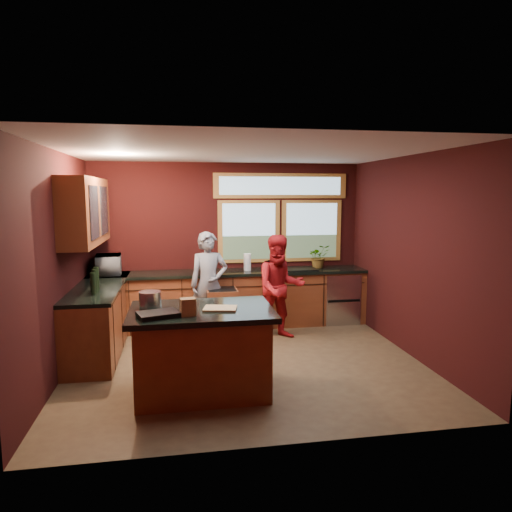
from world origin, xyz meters
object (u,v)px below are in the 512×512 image
object	(u,v)px
person_red	(280,287)
stock_pot	(150,300)
person_grey	(209,284)
island	(202,350)
cutting_board	(220,308)

from	to	relation	value
person_red	stock_pot	size ratio (longest dim) A/B	6.58
person_grey	stock_pot	bearing A→B (deg)	-118.64
island	person_red	size ratio (longest dim) A/B	0.98
cutting_board	stock_pot	size ratio (longest dim) A/B	1.46
island	person_red	xyz separation A→B (m)	(1.26, 1.72, 0.31)
person_grey	person_red	size ratio (longest dim) A/B	1.02
island	person_grey	distance (m)	2.07
stock_pot	person_grey	bearing A→B (deg)	67.86
island	stock_pot	world-z (taller)	stock_pot
person_red	stock_pot	xyz separation A→B (m)	(-1.81, -1.57, 0.24)
island	stock_pot	distance (m)	0.80
person_grey	cutting_board	bearing A→B (deg)	-96.99
person_grey	stock_pot	size ratio (longest dim) A/B	6.73
person_red	cutting_board	xyz separation A→B (m)	(-1.06, -1.77, 0.16)
person_grey	stock_pot	xyz separation A→B (m)	(-0.77, -1.89, 0.23)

